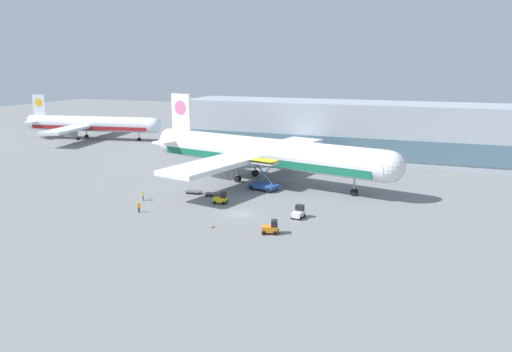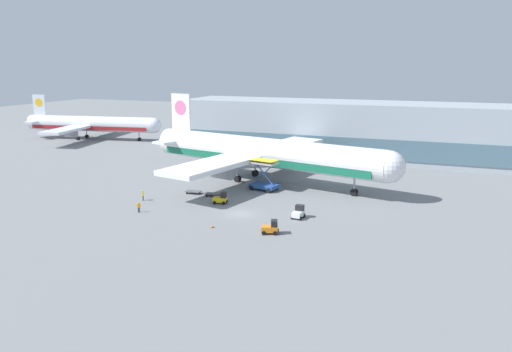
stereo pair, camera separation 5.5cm
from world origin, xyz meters
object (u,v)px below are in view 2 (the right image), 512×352
object	(u,v)px
ground_crew_near	(139,206)
airplane_distant	(89,124)
baggage_tug_far	(299,213)
baggage_dolly_second	(213,194)
traffic_cone_near	(212,226)
baggage_tug_foreground	(271,228)
scissor_lift_loader	(264,179)
baggage_dolly_lead	(193,192)
ground_crew_far	(143,195)
airplane_main	(260,153)
baggage_tug_mid	(221,199)

from	to	relation	value
ground_crew_near	airplane_distant	bearing A→B (deg)	120.44
baggage_tug_far	baggage_dolly_second	world-z (taller)	baggage_tug_far
baggage_dolly_second	traffic_cone_near	xyz separation A→B (m)	(7.73, -16.04, -0.07)
baggage_tug_foreground	baggage_tug_far	xyz separation A→B (m)	(1.60, 8.44, 0.00)
airplane_distant	baggage_dolly_second	distance (m)	82.09
scissor_lift_loader	baggage_dolly_second	size ratio (longest dim) A/B	1.55
baggage_tug_far	baggage_dolly_lead	size ratio (longest dim) A/B	0.68
baggage_tug_far	ground_crew_far	xyz separation A→B (m)	(-28.44, -0.12, 0.18)
scissor_lift_loader	ground_crew_far	size ratio (longest dim) A/B	3.26
ground_crew_near	baggage_dolly_second	bearing A→B (deg)	49.50
airplane_main	airplane_distant	size ratio (longest dim) A/B	1.23
baggage_tug_foreground	baggage_tug_mid	size ratio (longest dim) A/B	1.03
scissor_lift_loader	baggage_tug_foreground	xyz separation A→B (m)	(9.52, -22.96, -1.32)
airplane_distant	baggage_dolly_second	xyz separation A→B (m)	(66.46, -47.99, -4.34)
baggage_dolly_lead	airplane_main	bearing A→B (deg)	54.58
baggage_tug_mid	baggage_dolly_second	distance (m)	5.21
airplane_distant	ground_crew_near	xyz separation A→B (m)	(59.69, -61.41, -3.71)
airplane_distant	ground_crew_far	distance (m)	78.79
baggage_tug_mid	baggage_dolly_second	world-z (taller)	baggage_tug_mid
ground_crew_near	scissor_lift_loader	bearing A→B (deg)	42.80
traffic_cone_near	airplane_main	bearing A→B (deg)	97.41
airplane_distant	baggage_dolly_lead	size ratio (longest dim) A/B	12.44
scissor_lift_loader	baggage_tug_far	size ratio (longest dim) A/B	2.27
airplane_main	baggage_dolly_second	xyz separation A→B (m)	(-3.81, -14.10, -5.45)
baggage_dolly_lead	baggage_tug_far	bearing A→B (deg)	-23.36
airplane_distant	baggage_tug_mid	world-z (taller)	airplane_distant
baggage_dolly_second	scissor_lift_loader	bearing A→B (deg)	41.31
airplane_main	scissor_lift_loader	xyz separation A→B (m)	(3.29, -6.53, -3.64)
baggage_dolly_second	baggage_tug_far	bearing A→B (deg)	-26.39
baggage_tug_foreground	ground_crew_far	bearing A→B (deg)	143.71
airplane_main	scissor_lift_loader	distance (m)	8.17
baggage_tug_foreground	baggage_dolly_second	xyz separation A→B (m)	(-16.63, 15.39, -0.49)
airplane_main	ground_crew_far	distance (m)	25.84
baggage_dolly_second	ground_crew_near	bearing A→B (deg)	-122.28
airplane_main	ground_crew_near	distance (m)	29.88
ground_crew_near	baggage_tug_far	bearing A→B (deg)	0.78
airplane_main	ground_crew_far	world-z (taller)	airplane_main
traffic_cone_near	airplane_distant	bearing A→B (deg)	139.20
baggage_dolly_lead	traffic_cone_near	size ratio (longest dim) A/B	5.73
airplane_main	airplane_distant	distance (m)	78.02
baggage_dolly_second	ground_crew_far	bearing A→B (deg)	-150.83
airplane_main	ground_crew_near	bearing A→B (deg)	-98.31
baggage_tug_mid	baggage_tug_far	xyz separation A→B (m)	(14.79, -3.06, 0.00)
baggage_tug_foreground	airplane_main	bearing A→B (deg)	94.41
scissor_lift_loader	baggage_dolly_second	xyz separation A→B (m)	(-7.11, -7.58, -1.81)
airplane_main	traffic_cone_near	xyz separation A→B (m)	(3.92, -30.14, -5.52)
airplane_main	baggage_dolly_lead	size ratio (longest dim) A/B	15.24
scissor_lift_loader	baggage_tug_foreground	size ratio (longest dim) A/B	2.12
ground_crew_near	airplane_main	bearing A→B (deg)	55.23
scissor_lift_loader	baggage_dolly_lead	world-z (taller)	scissor_lift_loader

